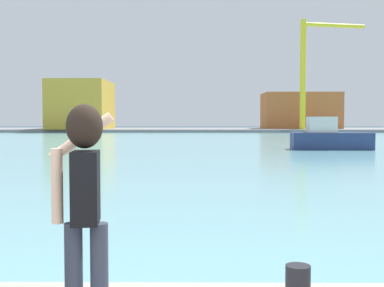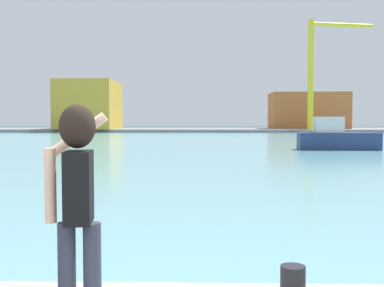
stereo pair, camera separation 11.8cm
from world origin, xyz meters
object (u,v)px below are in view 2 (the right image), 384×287
warehouse_right (308,111)px  harbor_bollard (293,284)px  person_photographer (77,191)px  port_crane (318,63)px  warehouse_left (89,105)px  boat_moored (336,138)px

warehouse_right → harbor_bollard: bearing=-101.8°
person_photographer → harbor_bollard: person_photographer is taller
harbor_bollard → warehouse_right: warehouse_right is taller
port_crane → warehouse_right: bearing=90.6°
harbor_bollard → port_crane: port_crane is taller
warehouse_left → harbor_bollard: bearing=-75.7°
harbor_bollard → boat_moored: boat_moored is taller
person_photographer → port_crane: size_ratio=0.09×
boat_moored → port_crane: bearing=81.5°
harbor_bollard → port_crane: bearing=77.1°
boat_moored → person_photographer: bearing=-105.3°
harbor_bollard → boat_moored: 34.21m
person_photographer → warehouse_left: (-20.38, 87.31, 3.19)m
person_photographer → warehouse_left: bearing=6.2°
harbor_bollard → boat_moored: bearing=74.5°
port_crane → harbor_bollard: bearing=-102.9°
boat_moored → warehouse_left: size_ratio=0.44×
person_photographer → boat_moored: (10.89, 33.54, -0.83)m
boat_moored → port_crane: size_ratio=0.31×
harbor_bollard → person_photographer: bearing=-162.2°
warehouse_left → boat_moored: bearing=-59.8°
harbor_bollard → warehouse_left: bearing=104.3°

